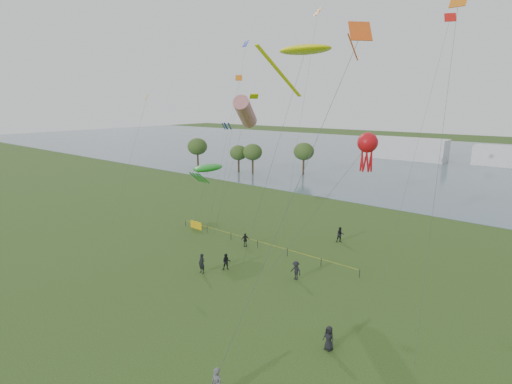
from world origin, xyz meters
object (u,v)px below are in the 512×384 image
Objects in this scene: fence at (218,231)px; kite_stingray at (304,50)px; kite_octopus at (368,144)px; kite_flyer at (217,384)px.

kite_stingray is at bearing 12.10° from fence.
kite_octopus is at bearing 48.61° from kite_stingray.
kite_flyer is (17.83, -18.69, 0.40)m from fence.
kite_octopus is (-1.73, 23.55, 10.94)m from kite_flyer.
kite_octopus reaches higher than kite_flyer.
kite_octopus is (16.10, 4.87, 11.34)m from fence.
kite_flyer is 26.03m from kite_octopus.
kite_flyer is at bearing -96.46° from kite_octopus.
kite_flyer is 29.79m from kite_stingray.
kite_stingray reaches higher than kite_octopus.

